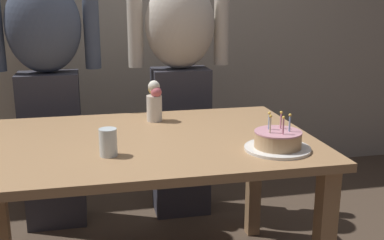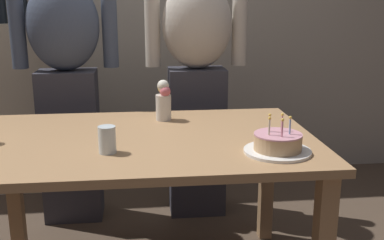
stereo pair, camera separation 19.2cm
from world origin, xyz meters
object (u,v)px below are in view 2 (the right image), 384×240
at_px(birthday_cake, 276,144).
at_px(person_woman_cardigan, 196,76).
at_px(water_glass_near, 106,140).
at_px(person_man_bearded, 66,78).
at_px(flower_vase, 162,99).

relative_size(birthday_cake, person_woman_cardigan, 0.16).
bearing_deg(birthday_cake, water_glass_near, 173.83).
xyz_separation_m(water_glass_near, person_man_bearded, (-0.29, 1.00, 0.08)).
relative_size(flower_vase, person_woman_cardigan, 0.12).
height_order(water_glass_near, person_man_bearded, person_man_bearded).
xyz_separation_m(birthday_cake, person_man_bearded, (-0.96, 1.07, 0.10)).
relative_size(person_man_bearded, person_woman_cardigan, 1.00).
height_order(birthday_cake, person_woman_cardigan, person_woman_cardigan).
bearing_deg(water_glass_near, birthday_cake, -6.17).
bearing_deg(person_woman_cardigan, person_man_bearded, 0.00).
distance_m(flower_vase, person_woman_cardigan, 0.56).
bearing_deg(person_man_bearded, water_glass_near, 106.50).
bearing_deg(water_glass_near, person_man_bearded, 106.50).
bearing_deg(flower_vase, water_glass_near, -116.69).
height_order(water_glass_near, flower_vase, flower_vase).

